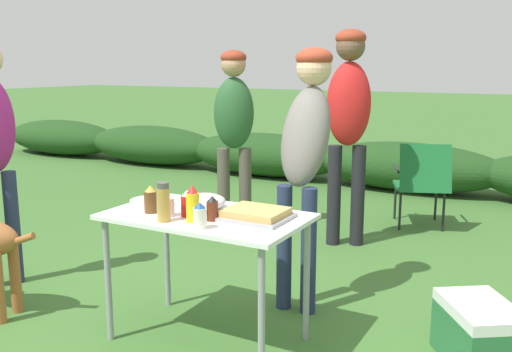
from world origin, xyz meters
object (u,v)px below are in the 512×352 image
(mayo_bottle, at_px, (200,216))
(camp_chair_green_behind_table, at_px, (422,180))
(standing_person_in_red_jacket, at_px, (348,112))
(paper_cup_stack, at_px, (167,207))
(plate_stack, at_px, (151,202))
(mustard_bottle, at_px, (193,204))
(food_tray, at_px, (256,214))
(beer_bottle, at_px, (151,200))
(standing_person_in_gray_fleece, at_px, (234,121))
(folding_table, at_px, (206,228))
(standing_person_in_dark_puffer, at_px, (306,141))
(ketchup_bottle, at_px, (187,204))
(mixing_bowl, at_px, (204,201))
(spice_jar, at_px, (163,203))
(cooler_box, at_px, (479,335))
(bbq_sauce_bottle, at_px, (212,209))

(mayo_bottle, relative_size, camp_chair_green_behind_table, 0.16)
(standing_person_in_red_jacket, bearing_deg, paper_cup_stack, -121.50)
(plate_stack, xyz_separation_m, mustard_bottle, (0.42, -0.17, 0.08))
(food_tray, xyz_separation_m, mayo_bottle, (-0.16, -0.29, 0.04))
(beer_bottle, relative_size, standing_person_in_gray_fleece, 0.09)
(folding_table, height_order, beer_bottle, beer_bottle)
(beer_bottle, bearing_deg, standing_person_in_dark_puffer, 56.35)
(plate_stack, distance_m, ketchup_bottle, 0.34)
(mustard_bottle, bearing_deg, paper_cup_stack, 171.64)
(mixing_bowl, bearing_deg, spice_jar, -97.53)
(plate_stack, bearing_deg, food_tray, 2.71)
(food_tray, height_order, camp_chair_green_behind_table, camp_chair_green_behind_table)
(beer_bottle, height_order, camp_chair_green_behind_table, beer_bottle)
(mayo_bottle, bearing_deg, standing_person_in_gray_fleece, 116.67)
(folding_table, bearing_deg, standing_person_in_red_jacket, 87.78)
(mixing_bowl, bearing_deg, mayo_bottle, -59.53)
(standing_person_in_gray_fleece, bearing_deg, cooler_box, -62.14)
(folding_table, bearing_deg, bbq_sauce_bottle, -41.81)
(mayo_bottle, distance_m, spice_jar, 0.25)
(beer_bottle, xyz_separation_m, cooler_box, (1.69, 0.55, -0.64))
(camp_chair_green_behind_table, bearing_deg, mayo_bottle, -119.05)
(standing_person_in_red_jacket, relative_size, cooler_box, 3.18)
(ketchup_bottle, relative_size, standing_person_in_red_jacket, 0.08)
(bbq_sauce_bottle, bearing_deg, cooler_box, 21.93)
(beer_bottle, bearing_deg, ketchup_bottle, 8.89)
(mustard_bottle, height_order, spice_jar, spice_jar)
(food_tray, bearing_deg, mixing_bowl, 172.57)
(camp_chair_green_behind_table, xyz_separation_m, cooler_box, (0.86, -2.44, -0.30))
(paper_cup_stack, bearing_deg, standing_person_in_dark_puffer, 62.98)
(bbq_sauce_bottle, distance_m, standing_person_in_red_jacket, 2.17)
(mixing_bowl, height_order, camp_chair_green_behind_table, camp_chair_green_behind_table)
(folding_table, distance_m, mixing_bowl, 0.17)
(beer_bottle, bearing_deg, plate_stack, 128.65)
(folding_table, bearing_deg, standing_person_in_gray_fleece, 116.60)
(food_tray, height_order, mixing_bowl, mixing_bowl)
(mustard_bottle, bearing_deg, ketchup_bottle, 139.07)
(mixing_bowl, distance_m, cooler_box, 1.63)
(folding_table, xyz_separation_m, camp_chair_green_behind_table, (0.54, 2.87, -0.20))
(paper_cup_stack, xyz_separation_m, beer_bottle, (-0.12, 0.02, 0.02))
(mustard_bottle, height_order, cooler_box, mustard_bottle)
(bbq_sauce_bottle, relative_size, standing_person_in_gray_fleece, 0.08)
(bbq_sauce_bottle, xyz_separation_m, camp_chair_green_behind_table, (0.44, 2.96, -0.34))
(plate_stack, relative_size, spice_jar, 1.17)
(ketchup_bottle, xyz_separation_m, standing_person_in_dark_puffer, (0.34, 0.81, 0.27))
(mayo_bottle, height_order, camp_chair_green_behind_table, mayo_bottle)
(plate_stack, height_order, mustard_bottle, mustard_bottle)
(folding_table, relative_size, food_tray, 3.11)
(plate_stack, xyz_separation_m, bbq_sauce_bottle, (0.49, -0.10, 0.05))
(plate_stack, xyz_separation_m, camp_chair_green_behind_table, (0.94, 2.86, -0.29))
(ketchup_bottle, bearing_deg, cooler_box, 19.33)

